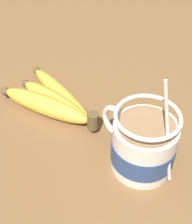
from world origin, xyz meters
The scene contains 3 objects.
table centered at (0.00, 0.00, 1.83)cm, with size 132.01×132.01×3.66cm.
coffee_mug centered at (-8.32, -3.61, 8.04)cm, with size 13.92×9.42×17.03cm.
banana_bunch centered at (11.26, -1.76, 5.37)cm, with size 21.39×11.66×4.06cm.
Camera 1 is at (-25.85, 21.92, 41.95)cm, focal length 50.00 mm.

